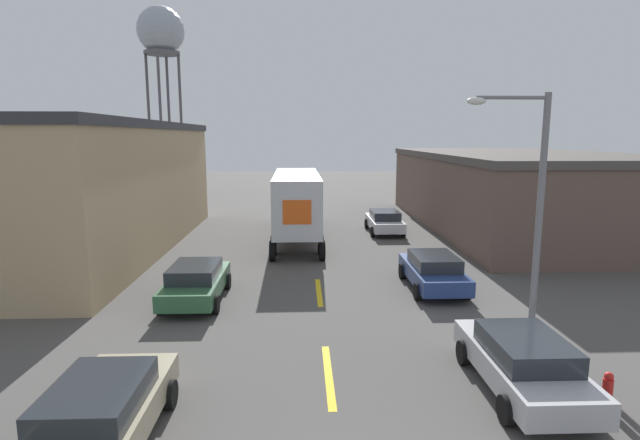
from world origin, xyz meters
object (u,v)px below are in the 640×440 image
at_px(parked_car_right_mid, 433,270).
at_px(fire_hydrant, 607,391).
at_px(water_tower, 161,35).
at_px(semi_truck, 297,200).
at_px(parked_car_right_far, 384,221).
at_px(street_lamp, 531,196).
at_px(parked_car_left_near, 101,413).
at_px(parked_car_right_near, 523,361).
at_px(parked_car_left_far, 196,281).

bearing_deg(parked_car_right_mid, fire_hydrant, -80.38).
relative_size(water_tower, fire_hydrant, 21.26).
relative_size(semi_truck, parked_car_right_mid, 2.74).
height_order(parked_car_right_far, street_lamp, street_lamp).
xyz_separation_m(semi_truck, fire_hydrant, (7.00, -18.90, -1.89)).
bearing_deg(water_tower, street_lamp, -61.70).
xyz_separation_m(semi_truck, water_tower, (-13.76, 24.27, 13.70)).
bearing_deg(fire_hydrant, street_lamp, 89.03).
height_order(semi_truck, parked_car_left_near, semi_truck).
relative_size(parked_car_right_near, water_tower, 0.24).
relative_size(parked_car_right_near, parked_car_left_near, 1.00).
height_order(street_lamp, fire_hydrant, street_lamp).
bearing_deg(water_tower, parked_car_left_near, -77.06).
bearing_deg(water_tower, semi_truck, -60.45).
bearing_deg(fire_hydrant, parked_car_left_near, -174.59).
distance_m(parked_car_right_near, fire_hydrant, 1.79).
relative_size(semi_truck, water_tower, 0.66).
xyz_separation_m(parked_car_right_far, water_tower, (-19.24, 22.51, 15.29)).
relative_size(parked_car_right_mid, water_tower, 0.24).
height_order(semi_truck, parked_car_right_near, semi_truck).
bearing_deg(water_tower, parked_car_right_mid, -60.63).
bearing_deg(parked_car_left_near, parked_car_right_near, 11.82).
relative_size(parked_car_right_near, street_lamp, 0.63).
bearing_deg(parked_car_right_far, water_tower, 130.52).
height_order(parked_car_right_near, water_tower, water_tower).
bearing_deg(parked_car_left_near, water_tower, 102.94).
bearing_deg(parked_car_right_far, parked_car_right_near, -90.00).
bearing_deg(parked_car_left_far, water_tower, 106.02).
xyz_separation_m(parked_car_left_far, water_tower, (-10.15, 35.35, 15.29)).
bearing_deg(semi_truck, water_tower, 118.87).
bearing_deg(parked_car_left_far, parked_car_left_near, -90.00).
bearing_deg(street_lamp, parked_car_right_mid, 109.52).
bearing_deg(parked_car_right_near, fire_hydrant, -30.51).
bearing_deg(parked_car_left_far, parked_car_right_far, 54.71).
bearing_deg(semi_truck, fire_hydrant, -70.35).
height_order(parked_car_right_near, fire_hydrant, parked_car_right_near).
xyz_separation_m(parked_car_right_near, water_tower, (-19.24, 42.27, 15.29)).
bearing_deg(water_tower, fire_hydrant, -64.31).
distance_m(parked_car_right_far, water_tower, 33.33).
xyz_separation_m(semi_truck, parked_car_right_near, (5.48, -18.00, -1.58)).
relative_size(parked_car_left_near, street_lamp, 0.63).
bearing_deg(fire_hydrant, parked_car_right_mid, 99.62).
distance_m(parked_car_right_mid, parked_car_right_near, 8.09).
distance_m(parked_car_right_mid, street_lamp, 5.92).
bearing_deg(street_lamp, fire_hydrant, -90.97).
distance_m(semi_truck, parked_car_right_mid, 11.44).
bearing_deg(semi_truck, parked_car_left_near, -100.96).
bearing_deg(parked_car_right_near, parked_car_right_mid, 90.00).
bearing_deg(fire_hydrant, water_tower, 115.69).
bearing_deg(parked_car_right_near, parked_car_left_near, -168.18).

